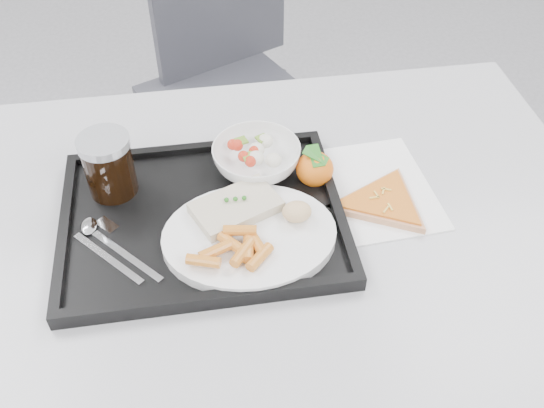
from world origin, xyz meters
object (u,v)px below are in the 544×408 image
table (249,249)px  pizza_slice (383,202)px  cola_glass (108,164)px  tray (203,219)px  tangerine (315,169)px  dinner_plate (249,236)px  chair (227,62)px  salad_bowl (257,158)px

table → pizza_slice: 0.24m
cola_glass → pizza_slice: 0.45m
tray → pizza_slice: bearing=-1.8°
tray → cola_glass: cola_glass is taller
table → tangerine: (0.12, 0.07, 0.10)m
dinner_plate → cola_glass: (-0.21, 0.15, 0.05)m
tray → pizza_slice: size_ratio=2.26×
table → chair: bearing=87.4°
chair → tangerine: 0.80m
salad_bowl → cola_glass: cola_glass is taller
chair → salad_bowl: size_ratio=6.11×
chair → dinner_plate: size_ratio=3.44×
chair → salad_bowl: (-0.01, -0.72, 0.25)m
tray → tangerine: size_ratio=5.46×
chair → pizza_slice: (0.19, -0.83, 0.22)m
chair → dinner_plate: 0.92m
tray → tangerine: tangerine is taller
table → pizza_slice: (0.23, 0.00, 0.08)m
tray → cola_glass: size_ratio=4.17×
dinner_plate → salad_bowl: 0.17m
pizza_slice → tangerine: bearing=144.8°
dinner_plate → tangerine: 0.18m
pizza_slice → salad_bowl: bearing=150.4°
dinner_plate → cola_glass: size_ratio=2.50×
tray → tangerine: bearing=17.5°
tray → dinner_plate: 0.09m
salad_bowl → dinner_plate: bearing=-101.6°
cola_glass → tangerine: size_ratio=1.31×
dinner_plate → tangerine: bearing=44.3°
chair → tray: bearing=-97.6°
dinner_plate → tray: bearing=137.1°
table → tangerine: 0.18m
chair → table: bearing=-92.6°
chair → tangerine: chair is taller
salad_bowl → table: bearing=-104.8°
tangerine → chair: bearing=96.5°
tray → pizza_slice: tray is taller
chair → dinner_plate: bearing=-92.7°
chair → pizza_slice: size_ratio=4.68×
chair → cola_glass: chair is taller
chair → salad_bowl: 0.76m
tangerine → salad_bowl: bearing=157.1°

